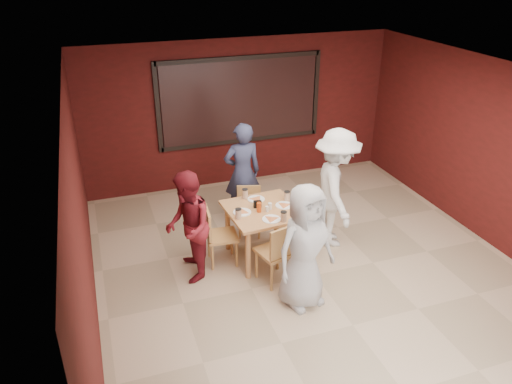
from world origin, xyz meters
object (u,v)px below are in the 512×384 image
object	(u,v)px
chair_front	(279,250)
diner_right	(336,189)
chair_right	(303,219)
dining_table	(263,215)
chair_back	(249,208)
chair_left	(217,233)
diner_back	(242,173)
diner_left	(188,227)
diner_front	(305,247)

from	to	relation	value
chair_front	diner_right	distance (m)	1.48
chair_front	chair_right	distance (m)	1.04
dining_table	chair_back	world-z (taller)	dining_table
chair_right	chair_left	bearing A→B (deg)	-179.75
dining_table	chair_right	world-z (taller)	dining_table
diner_back	diner_left	distance (m)	1.82
chair_right	diner_left	world-z (taller)	diner_left
diner_back	diner_right	world-z (taller)	diner_right
chair_right	diner_left	bearing A→B (deg)	-173.72
chair_back	diner_front	size ratio (longest dim) A/B	0.47
dining_table	chair_front	world-z (taller)	dining_table
dining_table	chair_front	bearing A→B (deg)	-92.09
diner_right	diner_back	bearing A→B (deg)	57.17
chair_back	diner_front	bearing A→B (deg)	-87.29
chair_front	diner_right	world-z (taller)	diner_right
dining_table	diner_left	bearing A→B (deg)	-173.88
chair_front	diner_left	distance (m)	1.28
chair_left	chair_right	world-z (taller)	chair_left
chair_front	chair_left	xyz separation A→B (m)	(-0.67, 0.76, -0.02)
dining_table	diner_left	xyz separation A→B (m)	(-1.14, -0.12, 0.09)
chair_left	chair_right	size ratio (longest dim) A/B	1.06
dining_table	chair_front	xyz separation A→B (m)	(-0.02, -0.69, -0.18)
dining_table	diner_front	size ratio (longest dim) A/B	0.65
chair_front	diner_front	xyz separation A→B (m)	(0.15, -0.50, 0.32)
diner_right	chair_front	bearing A→B (deg)	135.10
diner_left	chair_right	bearing A→B (deg)	103.07
chair_back	chair_front	bearing A→B (deg)	-92.33
dining_table	diner_left	size ratio (longest dim) A/B	0.69
diner_front	chair_back	bearing A→B (deg)	78.25
diner_left	chair_front	bearing A→B (deg)	70.03
chair_front	diner_back	world-z (taller)	diner_back
chair_front	diner_left	size ratio (longest dim) A/B	0.59
chair_front	diner_left	world-z (taller)	diner_left
dining_table	diner_back	bearing A→B (deg)	86.55
dining_table	chair_right	xyz separation A→B (m)	(0.68, 0.08, -0.23)
dining_table	chair_left	xyz separation A→B (m)	(-0.70, 0.07, -0.20)
diner_front	dining_table	bearing A→B (deg)	81.64
dining_table	diner_back	size ratio (longest dim) A/B	0.64
chair_right	chair_front	bearing A→B (deg)	-132.77
diner_left	diner_front	bearing A→B (deg)	56.81
dining_table	chair_back	bearing A→B (deg)	87.46
chair_left	diner_right	size ratio (longest dim) A/B	0.48
chair_left	diner_right	bearing A→B (deg)	-0.75
dining_table	diner_front	world-z (taller)	diner_front
chair_right	diner_front	size ratio (longest dim) A/B	0.50
chair_back	diner_left	xyz separation A→B (m)	(-1.18, -0.89, 0.35)
diner_left	diner_right	size ratio (longest dim) A/B	0.85
chair_left	chair_right	xyz separation A→B (m)	(1.38, 0.01, -0.03)
chair_back	chair_right	size ratio (longest dim) A/B	0.93
diner_back	diner_left	bearing A→B (deg)	49.28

